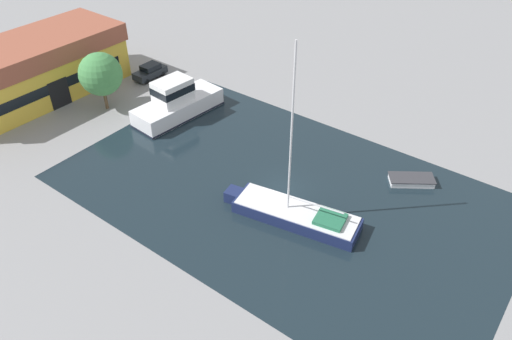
% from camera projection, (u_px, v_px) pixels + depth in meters
% --- Properties ---
extents(ground_plane, '(440.00, 440.00, 0.00)m').
position_uv_depth(ground_plane, '(282.00, 191.00, 42.80)').
color(ground_plane, gray).
extents(water_canal, '(23.32, 37.68, 0.01)m').
position_uv_depth(water_canal, '(282.00, 191.00, 42.80)').
color(water_canal, black).
rests_on(water_canal, ground).
extents(warehouse_building, '(20.13, 8.76, 6.45)m').
position_uv_depth(warehouse_building, '(34.00, 69.00, 54.61)').
color(warehouse_building, gold).
rests_on(warehouse_building, ground).
extents(quay_tree_near_building, '(4.52, 4.52, 6.32)m').
position_uv_depth(quay_tree_near_building, '(101.00, 74.00, 51.78)').
color(quay_tree_near_building, brown).
rests_on(quay_tree_near_building, ground).
extents(parked_car, '(4.14, 1.82, 1.69)m').
position_uv_depth(parked_car, '(150.00, 71.00, 59.57)').
color(parked_car, '#1E2328').
rests_on(parked_car, ground).
extents(sailboat_moored, '(4.73, 11.52, 14.95)m').
position_uv_depth(sailboat_moored, '(295.00, 213.00, 39.55)').
color(sailboat_moored, '#19234C').
rests_on(sailboat_moored, water_canal).
extents(motor_cruiser, '(10.24, 4.55, 4.22)m').
position_uv_depth(motor_cruiser, '(177.00, 103.00, 52.08)').
color(motor_cruiser, white).
rests_on(motor_cruiser, water_canal).
extents(small_dinghy, '(3.66, 4.17, 0.59)m').
position_uv_depth(small_dinghy, '(411.00, 180.00, 43.56)').
color(small_dinghy, white).
rests_on(small_dinghy, water_canal).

